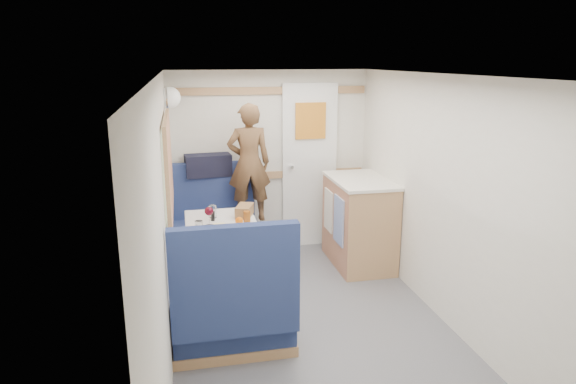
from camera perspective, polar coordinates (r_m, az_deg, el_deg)
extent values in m
plane|color=#515156|center=(4.03, 3.90, -17.08)|extent=(4.50, 4.50, 0.00)
plane|color=silver|center=(3.43, 4.48, 12.67)|extent=(4.50, 4.50, 0.00)
cube|color=silver|center=(5.73, -2.05, 3.40)|extent=(2.20, 0.02, 2.00)
cube|color=silver|center=(3.48, -13.59, -4.50)|extent=(0.02, 4.50, 2.00)
cube|color=silver|center=(4.04, 19.35, -2.24)|extent=(0.02, 4.50, 2.00)
cube|color=#A96A4C|center=(5.75, -2.00, 1.89)|extent=(2.15, 0.02, 0.08)
cube|color=#A96A4C|center=(5.61, -2.08, 11.19)|extent=(2.15, 0.02, 0.08)
cube|color=#B6BFA2|center=(4.38, -13.25, 2.84)|extent=(0.04, 1.30, 0.72)
cube|color=white|center=(5.81, 2.39, 2.84)|extent=(0.62, 0.04, 1.86)
cube|color=orange|center=(5.70, 2.52, 7.91)|extent=(0.34, 0.03, 0.40)
cylinder|color=silver|center=(5.71, 0.37, 2.85)|extent=(0.04, 0.10, 0.04)
cube|color=white|center=(4.53, -7.39, -3.71)|extent=(0.62, 0.92, 0.04)
cylinder|color=silver|center=(4.65, -7.25, -7.81)|extent=(0.08, 0.08, 0.66)
cylinder|color=silver|center=(4.79, -7.12, -11.52)|extent=(0.36, 0.36, 0.03)
cube|color=#18224F|center=(5.44, -7.94, -5.86)|extent=(0.88, 0.50, 0.45)
cube|color=#18224F|center=(5.58, -8.30, -0.77)|extent=(0.88, 0.10, 0.80)
cube|color=#A96A4C|center=(5.51, -7.87, -7.66)|extent=(0.90, 0.52, 0.08)
cube|color=#18224F|center=(3.98, -6.17, -13.80)|extent=(0.88, 0.50, 0.45)
cube|color=#18224F|center=(3.54, -5.88, -9.88)|extent=(0.88, 0.10, 0.80)
cube|color=#A96A4C|center=(4.07, -6.10, -16.09)|extent=(0.90, 0.52, 0.08)
cube|color=#A96A4C|center=(5.56, -8.42, 1.63)|extent=(0.90, 0.14, 0.04)
sphere|color=white|center=(5.15, -12.98, 10.20)|extent=(0.20, 0.20, 0.20)
cube|color=#A96A4C|center=(5.42, 7.89, -3.41)|extent=(0.54, 0.90, 0.90)
cube|color=silver|center=(5.30, 8.06, 1.28)|extent=(0.56, 0.92, 0.03)
cube|color=#5972B2|center=(5.14, 5.66, -3.17)|extent=(0.01, 0.30, 0.48)
cube|color=silver|center=(5.47, 4.53, -2.05)|extent=(0.01, 0.28, 0.44)
imported|color=brown|center=(5.33, -4.36, 3.25)|extent=(0.45, 0.30, 1.23)
cube|color=black|center=(5.53, -8.87, 2.97)|extent=(0.50, 0.28, 0.23)
cube|color=silver|center=(4.24, -4.85, -4.52)|extent=(0.33, 0.39, 0.02)
sphere|color=orange|center=(4.40, -5.45, -3.22)|extent=(0.07, 0.07, 0.07)
cube|color=#E7CD85|center=(4.34, -7.66, -3.77)|extent=(0.10, 0.07, 0.04)
cylinder|color=white|center=(4.47, -8.71, -3.68)|extent=(0.06, 0.06, 0.01)
cylinder|color=white|center=(4.46, -8.74, -3.04)|extent=(0.01, 0.01, 0.10)
sphere|color=#490716|center=(4.44, -8.78, -2.12)|extent=(0.08, 0.08, 0.08)
cylinder|color=white|center=(4.29, -9.88, -3.85)|extent=(0.06, 0.06, 0.10)
cylinder|color=white|center=(4.68, -8.38, -2.17)|extent=(0.07, 0.07, 0.11)
cylinder|color=brown|center=(4.53, -4.58, -2.73)|extent=(0.06, 0.06, 0.10)
cylinder|color=black|center=(4.59, -8.34, -2.65)|extent=(0.03, 0.03, 0.09)
cube|color=brown|center=(4.69, -4.86, -2.08)|extent=(0.20, 0.27, 0.10)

